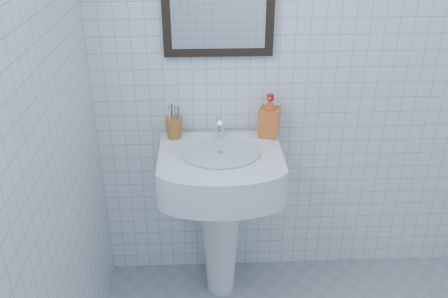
{
  "coord_description": "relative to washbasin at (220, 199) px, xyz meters",
  "views": [
    {
      "loc": [
        -0.57,
        -1.06,
        1.91
      ],
      "look_at": [
        -0.48,
        0.86,
        0.92
      ],
      "focal_mm": 40.0,
      "sensor_mm": 36.0,
      "label": 1
    }
  ],
  "objects": [
    {
      "name": "wall_back",
      "position": [
        0.49,
        0.21,
        0.67
      ],
      "size": [
        2.2,
        0.02,
        2.5
      ],
      "primitive_type": "cube",
      "color": "white",
      "rests_on": "ground"
    },
    {
      "name": "toothbrush_cup",
      "position": [
        -0.22,
        0.12,
        0.33
      ],
      "size": [
        0.11,
        0.11,
        0.1
      ],
      "primitive_type": null,
      "rotation": [
        0.0,
        0.0,
        0.41
      ],
      "color": "#B86327",
      "rests_on": "washbasin"
    },
    {
      "name": "soap_dispenser",
      "position": [
        0.24,
        0.13,
        0.38
      ],
      "size": [
        0.12,
        0.12,
        0.21
      ],
      "primitive_type": "imported",
      "rotation": [
        0.0,
        0.0,
        -0.31
      ],
      "color": "#CE4714",
      "rests_on": "washbasin"
    },
    {
      "name": "faucet",
      "position": [
        0.0,
        0.1,
        0.32
      ],
      "size": [
        0.05,
        0.1,
        0.11
      ],
      "color": "silver",
      "rests_on": "washbasin"
    },
    {
      "name": "washbasin",
      "position": [
        0.0,
        0.0,
        0.0
      ],
      "size": [
        0.56,
        0.41,
        0.87
      ],
      "color": "white",
      "rests_on": "ground"
    }
  ]
}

